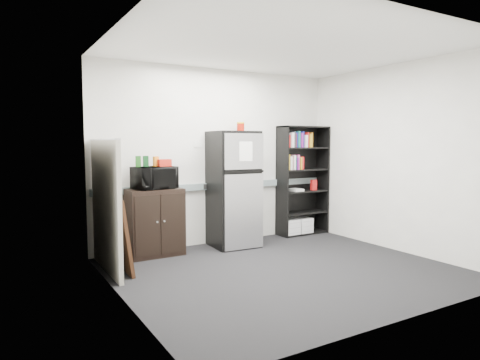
% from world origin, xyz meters
% --- Properties ---
extents(floor, '(4.00, 4.00, 0.00)m').
position_xyz_m(floor, '(0.00, 0.00, 0.00)').
color(floor, black).
rests_on(floor, ground).
extents(wall_back, '(4.00, 0.02, 2.70)m').
position_xyz_m(wall_back, '(0.00, 1.75, 1.35)').
color(wall_back, silver).
rests_on(wall_back, floor).
extents(wall_right, '(0.02, 3.50, 2.70)m').
position_xyz_m(wall_right, '(2.00, 0.00, 1.35)').
color(wall_right, silver).
rests_on(wall_right, floor).
extents(wall_left, '(0.02, 3.50, 2.70)m').
position_xyz_m(wall_left, '(-2.00, 0.00, 1.35)').
color(wall_left, silver).
rests_on(wall_left, floor).
extents(ceiling, '(4.00, 3.50, 0.02)m').
position_xyz_m(ceiling, '(0.00, 0.00, 2.70)').
color(ceiling, white).
rests_on(ceiling, wall_back).
extents(electrical_raceway, '(3.92, 0.05, 0.10)m').
position_xyz_m(electrical_raceway, '(0.00, 1.72, 0.90)').
color(electrical_raceway, gray).
rests_on(electrical_raceway, wall_back).
extents(wall_note, '(0.14, 0.00, 0.10)m').
position_xyz_m(wall_note, '(-0.35, 1.74, 1.55)').
color(wall_note, white).
rests_on(wall_note, wall_back).
extents(bookshelf, '(0.90, 0.34, 1.85)m').
position_xyz_m(bookshelf, '(1.51, 1.57, 0.97)').
color(bookshelf, black).
rests_on(bookshelf, floor).
extents(cubicle_partition, '(0.06, 1.30, 1.62)m').
position_xyz_m(cubicle_partition, '(-1.90, 1.08, 0.81)').
color(cubicle_partition, '#9D978C').
rests_on(cubicle_partition, floor).
extents(cabinet, '(0.75, 0.50, 0.93)m').
position_xyz_m(cabinet, '(-1.14, 1.50, 0.47)').
color(cabinet, black).
rests_on(cabinet, floor).
extents(microwave, '(0.61, 0.47, 0.31)m').
position_xyz_m(microwave, '(-1.14, 1.48, 1.09)').
color(microwave, black).
rests_on(microwave, cabinet).
extents(snack_box_a, '(0.08, 0.06, 0.15)m').
position_xyz_m(snack_box_a, '(-1.35, 1.52, 1.32)').
color(snack_box_a, '#1D5719').
rests_on(snack_box_a, microwave).
extents(snack_box_b, '(0.08, 0.06, 0.15)m').
position_xyz_m(snack_box_b, '(-1.25, 1.52, 1.32)').
color(snack_box_b, '#0D3B16').
rests_on(snack_box_b, microwave).
extents(snack_box_c, '(0.08, 0.06, 0.14)m').
position_xyz_m(snack_box_c, '(-1.10, 1.52, 1.31)').
color(snack_box_c, orange).
rests_on(snack_box_c, microwave).
extents(snack_bag, '(0.18, 0.11, 0.10)m').
position_xyz_m(snack_bag, '(-1.00, 1.47, 1.29)').
color(snack_bag, red).
rests_on(snack_bag, microwave).
extents(refrigerator, '(0.69, 0.72, 1.74)m').
position_xyz_m(refrigerator, '(0.07, 1.42, 0.87)').
color(refrigerator, black).
rests_on(refrigerator, floor).
extents(coffee_can, '(0.12, 0.12, 0.16)m').
position_xyz_m(coffee_can, '(0.28, 1.55, 1.83)').
color(coffee_can, '#991407').
rests_on(coffee_can, refrigerator).
extents(framed_poster, '(0.16, 0.72, 0.92)m').
position_xyz_m(framed_poster, '(-1.77, 0.96, 0.46)').
color(framed_poster, black).
rests_on(framed_poster, floor).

